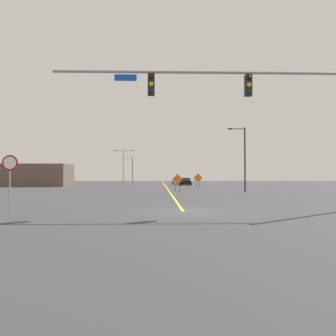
{
  "coord_description": "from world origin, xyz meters",
  "views": [
    {
      "loc": [
        -1.22,
        -16.88,
        1.75
      ],
      "look_at": [
        0.14,
        32.09,
        2.89
      ],
      "focal_mm": 36.61,
      "sensor_mm": 36.0,
      "label": 1
    }
  ],
  "objects_px": {
    "traffic_signal_assembly": "(247,99)",
    "street_lamp_far_right": "(123,163)",
    "car_white_distant": "(177,181)",
    "stop_sign": "(10,172)",
    "car_black_passing": "(185,182)",
    "street_lamp_near_right": "(132,168)",
    "construction_sign_median_near": "(198,179)",
    "street_lamp_mid_left": "(243,156)",
    "construction_sign_left_lane": "(177,180)"
  },
  "relations": [
    {
      "from": "traffic_signal_assembly",
      "to": "street_lamp_far_right",
      "type": "distance_m",
      "value": 57.89
    },
    {
      "from": "traffic_signal_assembly",
      "to": "car_white_distant",
      "type": "height_order",
      "value": "traffic_signal_assembly"
    },
    {
      "from": "stop_sign",
      "to": "car_black_passing",
      "type": "relative_size",
      "value": 0.65
    },
    {
      "from": "traffic_signal_assembly",
      "to": "street_lamp_near_right",
      "type": "xyz_separation_m",
      "value": [
        -11.96,
        80.39,
        -1.69
      ]
    },
    {
      "from": "traffic_signal_assembly",
      "to": "stop_sign",
      "type": "bearing_deg",
      "value": -179.71
    },
    {
      "from": "traffic_signal_assembly",
      "to": "car_black_passing",
      "type": "height_order",
      "value": "traffic_signal_assembly"
    },
    {
      "from": "construction_sign_median_near",
      "to": "stop_sign",
      "type": "bearing_deg",
      "value": -111.28
    },
    {
      "from": "traffic_signal_assembly",
      "to": "street_lamp_mid_left",
      "type": "relative_size",
      "value": 2.08
    },
    {
      "from": "street_lamp_near_right",
      "to": "construction_sign_left_lane",
      "type": "xyz_separation_m",
      "value": [
        9.67,
        -58.77,
        -2.65
      ]
    },
    {
      "from": "street_lamp_far_right",
      "to": "stop_sign",
      "type": "bearing_deg",
      "value": -89.69
    },
    {
      "from": "street_lamp_far_right",
      "to": "car_black_passing",
      "type": "distance_m",
      "value": 15.75
    },
    {
      "from": "street_lamp_mid_left",
      "to": "construction_sign_median_near",
      "type": "relative_size",
      "value": 3.29
    },
    {
      "from": "construction_sign_left_lane",
      "to": "car_black_passing",
      "type": "xyz_separation_m",
      "value": [
        2.97,
        26.4,
        -0.6
      ]
    },
    {
      "from": "stop_sign",
      "to": "car_white_distant",
      "type": "xyz_separation_m",
      "value": [
        11.3,
        56.61,
        -1.37
      ]
    },
    {
      "from": "street_lamp_far_right",
      "to": "car_white_distant",
      "type": "distance_m",
      "value": 12.24
    },
    {
      "from": "construction_sign_median_near",
      "to": "car_white_distant",
      "type": "bearing_deg",
      "value": 94.29
    },
    {
      "from": "car_black_passing",
      "to": "construction_sign_median_near",
      "type": "bearing_deg",
      "value": -87.19
    },
    {
      "from": "street_lamp_mid_left",
      "to": "car_white_distant",
      "type": "relative_size",
      "value": 1.79
    },
    {
      "from": "traffic_signal_assembly",
      "to": "street_lamp_near_right",
      "type": "relative_size",
      "value": 2.09
    },
    {
      "from": "traffic_signal_assembly",
      "to": "car_white_distant",
      "type": "xyz_separation_m",
      "value": [
        -0.35,
        56.55,
        -5.03
      ]
    },
    {
      "from": "stop_sign",
      "to": "street_lamp_near_right",
      "type": "bearing_deg",
      "value": 90.22
    },
    {
      "from": "street_lamp_mid_left",
      "to": "street_lamp_near_right",
      "type": "xyz_separation_m",
      "value": [
        -16.81,
        60.23,
        -0.01
      ]
    },
    {
      "from": "street_lamp_mid_left",
      "to": "car_white_distant",
      "type": "xyz_separation_m",
      "value": [
        -5.19,
        36.39,
        -3.36
      ]
    },
    {
      "from": "car_black_passing",
      "to": "car_white_distant",
      "type": "xyz_separation_m",
      "value": [
        -1.02,
        8.53,
        -0.09
      ]
    },
    {
      "from": "street_lamp_mid_left",
      "to": "street_lamp_far_right",
      "type": "bearing_deg",
      "value": 114.74
    },
    {
      "from": "construction_sign_median_near",
      "to": "car_black_passing",
      "type": "bearing_deg",
      "value": 92.81
    },
    {
      "from": "construction_sign_left_lane",
      "to": "car_white_distant",
      "type": "relative_size",
      "value": 0.5
    },
    {
      "from": "car_white_distant",
      "to": "street_lamp_mid_left",
      "type": "bearing_deg",
      "value": -81.88
    },
    {
      "from": "car_black_passing",
      "to": "stop_sign",
      "type": "bearing_deg",
      "value": -104.37
    },
    {
      "from": "construction_sign_left_lane",
      "to": "car_black_passing",
      "type": "relative_size",
      "value": 0.47
    },
    {
      "from": "street_lamp_near_right",
      "to": "car_white_distant",
      "type": "bearing_deg",
      "value": -64.02
    },
    {
      "from": "stop_sign",
      "to": "construction_sign_left_lane",
      "type": "relative_size",
      "value": 1.39
    },
    {
      "from": "street_lamp_near_right",
      "to": "car_white_distant",
      "type": "distance_m",
      "value": 26.73
    },
    {
      "from": "street_lamp_mid_left",
      "to": "car_black_passing",
      "type": "relative_size",
      "value": 1.66
    },
    {
      "from": "traffic_signal_assembly",
      "to": "car_white_distant",
      "type": "bearing_deg",
      "value": 90.35
    },
    {
      "from": "street_lamp_mid_left",
      "to": "construction_sign_median_near",
      "type": "height_order",
      "value": "street_lamp_mid_left"
    },
    {
      "from": "stop_sign",
      "to": "car_white_distant",
      "type": "bearing_deg",
      "value": 78.71
    },
    {
      "from": "construction_sign_left_lane",
      "to": "car_white_distant",
      "type": "height_order",
      "value": "construction_sign_left_lane"
    },
    {
      "from": "stop_sign",
      "to": "construction_sign_left_lane",
      "type": "height_order",
      "value": "stop_sign"
    },
    {
      "from": "street_lamp_near_right",
      "to": "stop_sign",
      "type": "bearing_deg",
      "value": -89.78
    },
    {
      "from": "traffic_signal_assembly",
      "to": "construction_sign_median_near",
      "type": "relative_size",
      "value": 6.82
    },
    {
      "from": "stop_sign",
      "to": "traffic_signal_assembly",
      "type": "bearing_deg",
      "value": 0.29
    },
    {
      "from": "street_lamp_near_right",
      "to": "construction_sign_median_near",
      "type": "xyz_separation_m",
      "value": [
        13.35,
        -46.97,
        -2.56
      ]
    },
    {
      "from": "street_lamp_mid_left",
      "to": "construction_sign_median_near",
      "type": "xyz_separation_m",
      "value": [
        -3.46,
        13.26,
        -2.58
      ]
    },
    {
      "from": "construction_sign_median_near",
      "to": "car_black_passing",
      "type": "height_order",
      "value": "construction_sign_median_near"
    },
    {
      "from": "construction_sign_left_lane",
      "to": "car_white_distant",
      "type": "bearing_deg",
      "value": 86.81
    },
    {
      "from": "traffic_signal_assembly",
      "to": "street_lamp_far_right",
      "type": "height_order",
      "value": "street_lamp_far_right"
    },
    {
      "from": "street_lamp_far_right",
      "to": "car_black_passing",
      "type": "xyz_separation_m",
      "value": [
        12.63,
        -8.61,
        -3.79
      ]
    },
    {
      "from": "street_lamp_far_right",
      "to": "street_lamp_near_right",
      "type": "bearing_deg",
      "value": 90.02
    },
    {
      "from": "construction_sign_left_lane",
      "to": "car_black_passing",
      "type": "height_order",
      "value": "construction_sign_left_lane"
    }
  ]
}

